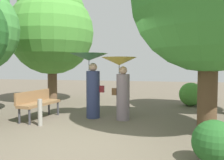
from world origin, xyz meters
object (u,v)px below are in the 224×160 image
park_bench (38,102)px  path_marker_post (40,112)px  tree_near_left (52,26)px  person_left (91,74)px  person_right (121,77)px

park_bench → path_marker_post: 0.91m
tree_near_left → path_marker_post: bearing=-66.9°
person_left → path_marker_post: person_left is taller
person_right → park_bench: person_right is taller
person_right → tree_near_left: bearing=44.3°
person_left → person_right: size_ratio=1.07×
path_marker_post → person_right: bearing=31.6°
tree_near_left → path_marker_post: tree_near_left is taller
person_left → path_marker_post: bearing=133.6°
park_bench → tree_near_left: bearing=27.6°
person_left → person_right: person_left is taller
person_left → tree_near_left: 4.26m
person_left → park_bench: (-1.49, -0.51, -0.81)m
person_right → park_bench: size_ratio=1.17×
person_left → tree_near_left: (-2.67, 2.69, 1.95)m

